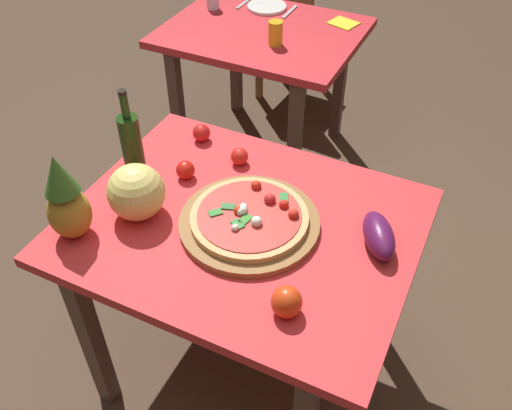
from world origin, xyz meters
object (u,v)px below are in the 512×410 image
object	(u,v)px
fork_utensil	(244,3)
knife_utensil	(290,12)
pizza_board	(249,223)
wine_bottle	(131,142)
pineapple_left	(66,201)
tomato_by_bottle	(185,170)
dinner_plate	(267,7)
tomato_beside_pepper	(201,133)
eggplant	(379,235)
dining_chair	(289,31)
melon	(136,192)
background_table	(262,50)
drinking_glass_juice	(275,33)
pizza	(250,216)
tomato_at_corner	(239,156)
bell_pepper	(287,302)
display_table	(243,243)
napkin_folded	(343,23)

from	to	relation	value
fork_utensil	knife_utensil	world-z (taller)	same
pizza_board	wine_bottle	size ratio (longest dim) A/B	1.40
pineapple_left	tomato_by_bottle	xyz separation A→B (m)	(0.17, 0.40, -0.10)
dinner_plate	tomato_beside_pepper	bearing A→B (deg)	-76.42
eggplant	dinner_plate	xyz separation A→B (m)	(-1.08, 1.51, -0.04)
dining_chair	pineapple_left	world-z (taller)	pineapple_left
pizza_board	pineapple_left	xyz separation A→B (m)	(-0.49, -0.27, 0.13)
melon	eggplant	bearing A→B (deg)	14.88
dining_chair	background_table	bearing A→B (deg)	103.50
tomato_by_bottle	drinking_glass_juice	size ratio (longest dim) A/B	0.57
dinner_plate	knife_utensil	world-z (taller)	dinner_plate
tomato_beside_pepper	tomato_by_bottle	bearing A→B (deg)	-74.25
pizza	tomato_at_corner	distance (m)	0.33
pizza_board	dinner_plate	distance (m)	1.74
tomato_beside_pepper	drinking_glass_juice	bearing A→B (deg)	95.15
background_table	drinking_glass_juice	world-z (taller)	drinking_glass_juice
bell_pepper	tomato_beside_pepper	size ratio (longest dim) A/B	1.41
pizza	dinner_plate	distance (m)	1.74
eggplant	drinking_glass_juice	distance (m)	1.41
pineapple_left	eggplant	xyz separation A→B (m)	(0.89, 0.37, -0.09)
eggplant	fork_utensil	bearing A→B (deg)	129.00
wine_bottle	bell_pepper	size ratio (longest dim) A/B	3.38
tomato_beside_pepper	drinking_glass_juice	distance (m)	0.87
tomato_at_corner	melon	bearing A→B (deg)	-114.61
wine_bottle	melon	distance (m)	0.25
melon	tomato_by_bottle	world-z (taller)	melon
melon	tomato_at_corner	world-z (taller)	melon
background_table	wine_bottle	size ratio (longest dim) A/B	3.08
pizza	eggplant	world-z (taller)	eggplant
pizza_board	tomato_by_bottle	world-z (taller)	tomato_by_bottle
display_table	tomato_beside_pepper	xyz separation A→B (m)	(-0.35, 0.34, 0.13)
display_table	pizza	xyz separation A→B (m)	(0.03, -0.00, 0.14)
bell_pepper	tomato_by_bottle	xyz separation A→B (m)	(-0.56, 0.39, -0.01)
tomato_beside_pepper	drinking_glass_juice	xyz separation A→B (m)	(-0.08, 0.87, 0.03)
display_table	fork_utensil	xyz separation A→B (m)	(-0.79, 1.60, 0.10)
pizza	tomato_at_corner	xyz separation A→B (m)	(-0.18, 0.28, -0.01)
background_table	pizza_board	xyz separation A→B (m)	(0.59, -1.35, 0.13)
pizza	fork_utensil	bearing A→B (deg)	117.21
fork_utensil	bell_pepper	bearing A→B (deg)	-58.32
dining_chair	tomato_beside_pepper	size ratio (longest dim) A/B	12.37
tomato_at_corner	fork_utensil	xyz separation A→B (m)	(-0.64, 1.32, -0.03)
tomato_by_bottle	pizza_board	bearing A→B (deg)	-21.42
display_table	tomato_by_bottle	world-z (taller)	tomato_by_bottle
pizza_board	pizza	bearing A→B (deg)	61.75
bell_pepper	napkin_folded	world-z (taller)	bell_pepper
bell_pepper	drinking_glass_juice	distance (m)	1.64
background_table	eggplant	bearing A→B (deg)	-51.75
pizza	napkin_folded	xyz separation A→B (m)	(-0.23, 1.59, -0.04)
pineapple_left	tomato_beside_pepper	world-z (taller)	pineapple_left
bell_pepper	dinner_plate	distance (m)	2.09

